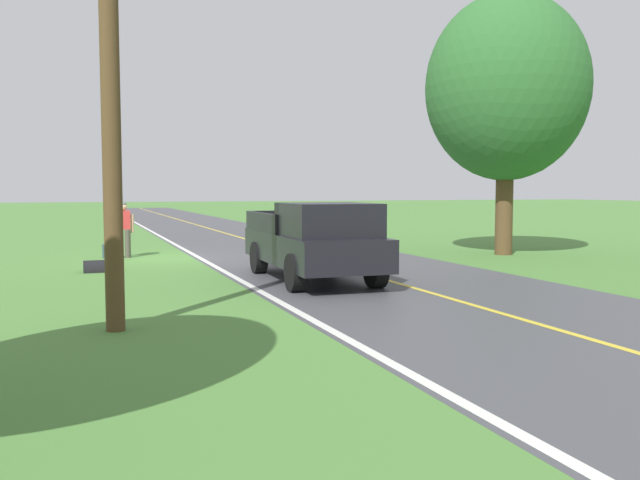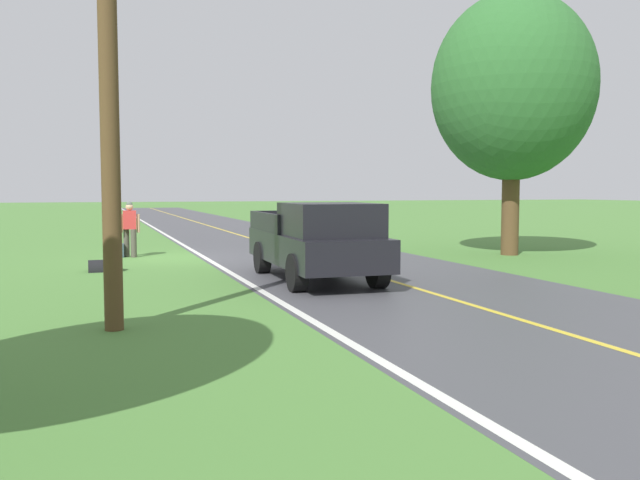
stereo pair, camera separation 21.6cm
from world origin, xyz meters
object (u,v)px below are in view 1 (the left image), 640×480
Objects in this scene: hitchhiker_walking at (124,226)px; suitcase_carried at (110,251)px; tree_far_side_near at (507,88)px; pickup_truck_passing at (316,240)px; utility_pole_roadside at (109,35)px.

suitcase_carried is at bearing 7.23° from hitchhiker_walking.
suitcase_carried is (0.42, 0.05, -0.76)m from hitchhiker_walking.
hitchhiker_walking is 3.80× the size of suitcase_carried.
tree_far_side_near is (-12.12, 3.26, 5.15)m from suitcase_carried.
utility_pole_roadside is (4.65, 4.13, 3.39)m from pickup_truck_passing.
hitchhiker_walking is 0.21× the size of tree_far_side_near.
pickup_truck_passing is at bearing -138.41° from utility_pole_roadside.
hitchhiker_walking is at bearing 100.86° from suitcase_carried.
suitcase_carried is 8.37m from pickup_truck_passing.
pickup_truck_passing is at bearing 33.99° from suitcase_carried.
hitchhiker_walking reaches higher than suitcase_carried.
utility_pole_roadside reaches higher than hitchhiker_walking.
suitcase_carried is 0.08× the size of pickup_truck_passing.
hitchhiker_walking is at bearing -15.81° from tree_far_side_near.
utility_pole_roadside is (0.86, 11.38, 3.37)m from hitchhiker_walking.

